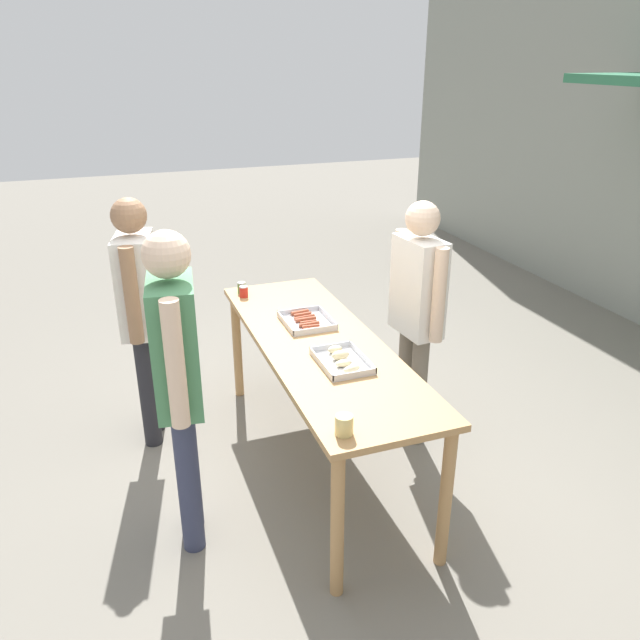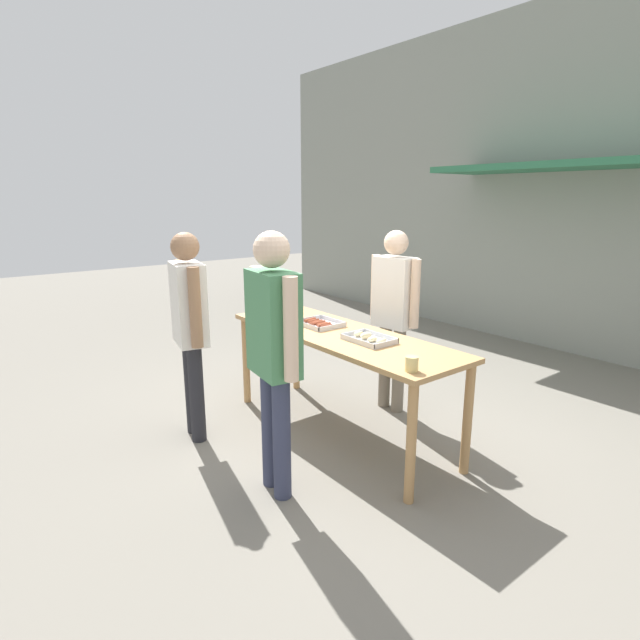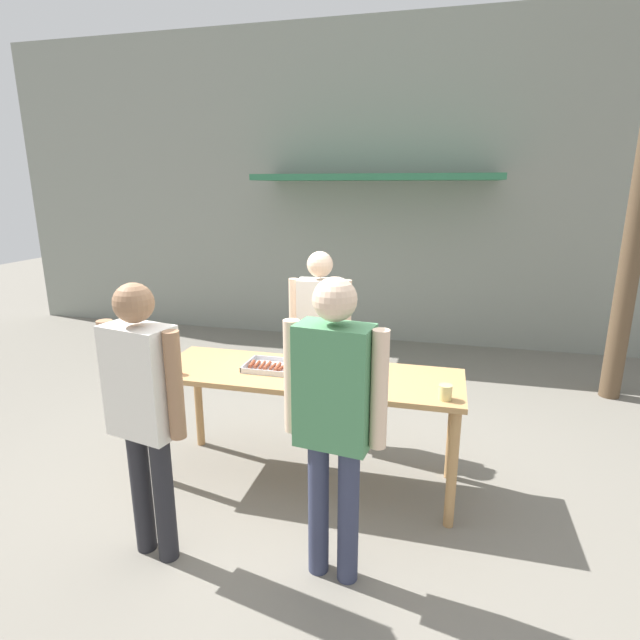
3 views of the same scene
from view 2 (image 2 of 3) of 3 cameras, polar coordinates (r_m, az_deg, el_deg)
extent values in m
plane|color=slate|center=(4.57, 2.25, -12.62)|extent=(24.00, 24.00, 0.00)
cube|color=gray|center=(7.35, 27.82, 13.98)|extent=(12.00, 0.12, 4.50)
cube|color=#2D704C|center=(6.86, 25.97, 15.55)|extent=(3.20, 1.00, 0.08)
cube|color=tan|center=(4.25, 2.37, -1.73)|extent=(2.33, 0.75, 0.04)
cylinder|color=tan|center=(5.08, -8.45, -4.64)|extent=(0.07, 0.07, 0.88)
cylinder|color=tan|center=(3.48, 10.37, -13.75)|extent=(0.07, 0.07, 0.88)
cylinder|color=tan|center=(5.40, -2.75, -3.40)|extent=(0.07, 0.07, 0.88)
cylinder|color=tan|center=(3.93, 16.50, -10.82)|extent=(0.07, 0.07, 0.88)
cube|color=silver|center=(4.48, 0.00, -0.57)|extent=(0.37, 0.31, 0.01)
cube|color=silver|center=(4.39, -1.57, -0.61)|extent=(0.37, 0.01, 0.03)
cube|color=silver|center=(4.57, 1.51, -0.01)|extent=(0.37, 0.01, 0.03)
cube|color=silver|center=(4.62, -1.38, 0.13)|extent=(0.01, 0.31, 0.03)
cube|color=silver|center=(4.34, 1.47, -0.77)|extent=(0.01, 0.31, 0.03)
cylinder|color=brown|center=(4.59, -1.15, 0.02)|extent=(0.04, 0.13, 0.03)
cylinder|color=brown|center=(4.57, -0.77, -0.09)|extent=(0.03, 0.13, 0.03)
cylinder|color=brown|center=(4.53, -0.46, -0.22)|extent=(0.04, 0.15, 0.02)
cylinder|color=brown|center=(4.49, -0.17, -0.31)|extent=(0.03, 0.15, 0.03)
cylinder|color=brown|center=(4.46, 0.21, -0.44)|extent=(0.02, 0.12, 0.02)
cylinder|color=brown|center=(4.43, 0.46, -0.53)|extent=(0.03, 0.14, 0.03)
cylinder|color=brown|center=(4.40, 0.74, -0.65)|extent=(0.04, 0.12, 0.02)
cylinder|color=brown|center=(4.37, 1.23, -0.74)|extent=(0.03, 0.15, 0.02)
cube|color=silver|center=(4.02, 5.63, -2.37)|extent=(0.40, 0.27, 0.01)
cube|color=silver|center=(3.92, 4.23, -2.40)|extent=(0.40, 0.01, 0.03)
cube|color=silver|center=(4.10, 6.97, -1.75)|extent=(0.40, 0.01, 0.03)
cube|color=silver|center=(4.15, 3.79, -1.50)|extent=(0.01, 0.27, 0.03)
cube|color=silver|center=(3.88, 7.60, -2.69)|extent=(0.01, 0.27, 0.03)
ellipsoid|color=beige|center=(4.11, 4.42, -1.57)|extent=(0.06, 0.09, 0.05)
ellipsoid|color=beige|center=(4.04, 5.28, -1.78)|extent=(0.06, 0.11, 0.05)
ellipsoid|color=beige|center=(3.97, 6.00, -2.19)|extent=(0.06, 0.11, 0.04)
ellipsoid|color=beige|center=(3.92, 7.04, -2.41)|extent=(0.07, 0.12, 0.05)
cylinder|color=#567A38|center=(4.91, -7.79, 0.99)|extent=(0.06, 0.06, 0.08)
cylinder|color=#B2B2B7|center=(4.90, -7.81, 1.48)|extent=(0.06, 0.06, 0.01)
cylinder|color=#B22319|center=(4.83, -7.31, 0.80)|extent=(0.06, 0.06, 0.08)
cylinder|color=#B2B2B7|center=(4.82, -7.33, 1.29)|extent=(0.06, 0.06, 0.01)
cylinder|color=#DBC67A|center=(3.37, 10.43, -4.94)|extent=(0.09, 0.09, 0.10)
cylinder|color=#756B5B|center=(4.98, 7.42, -5.22)|extent=(0.12, 0.12, 0.84)
cylinder|color=#756B5B|center=(4.88, 8.99, -5.69)|extent=(0.12, 0.12, 0.84)
cube|color=silver|center=(4.74, 8.51, 3.15)|extent=(0.40, 0.24, 0.66)
sphere|color=beige|center=(4.68, 8.71, 8.73)|extent=(0.23, 0.23, 0.23)
cylinder|color=beige|center=(4.88, 6.35, 3.74)|extent=(0.09, 0.09, 0.63)
cylinder|color=beige|center=(4.59, 10.81, 2.93)|extent=(0.09, 0.09, 0.63)
cylinder|color=#232328|center=(4.38, -13.92, -8.20)|extent=(0.12, 0.12, 0.85)
cylinder|color=#232328|center=(4.55, -14.43, -7.38)|extent=(0.12, 0.12, 0.85)
cube|color=silver|center=(4.25, -14.78, 1.81)|extent=(0.45, 0.31, 0.67)
sphere|color=#936B4C|center=(4.18, -15.18, 8.11)|extent=(0.23, 0.23, 0.23)
cylinder|color=#936B4C|center=(4.00, -14.07, 1.37)|extent=(0.09, 0.09, 0.64)
cylinder|color=#936B4C|center=(4.49, -15.45, 2.62)|extent=(0.09, 0.09, 0.64)
cylinder|color=#333851|center=(3.50, -4.40, -13.37)|extent=(0.12, 0.12, 0.88)
cylinder|color=#333851|center=(3.65, -5.71, -12.18)|extent=(0.12, 0.12, 0.88)
cube|color=#478456|center=(3.30, -5.36, -0.41)|extent=(0.44, 0.28, 0.70)
sphere|color=beige|center=(3.21, -5.56, 8.02)|extent=(0.24, 0.24, 0.24)
cylinder|color=beige|center=(3.07, -3.36, -1.11)|extent=(0.09, 0.09, 0.66)
cylinder|color=beige|center=(3.52, -7.12, 0.75)|extent=(0.09, 0.09, 0.66)
camera|label=1|loc=(1.56, 67.91, 27.08)|focal=35.00mm
camera|label=3|loc=(2.30, -59.67, 13.45)|focal=28.00mm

